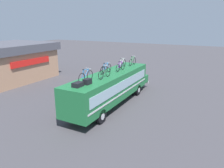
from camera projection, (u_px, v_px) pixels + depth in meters
name	position (u px, v px, depth m)	size (l,w,h in m)	color
ground_plane	(111.00, 105.00, 18.86)	(120.00, 120.00, 0.00)	#423F44
bus	(112.00, 86.00, 18.58)	(12.52, 2.52, 2.91)	#1E6B38
luggage_bag_1	(78.00, 85.00, 14.16)	(0.72, 0.53, 0.30)	black
luggage_bag_2	(87.00, 82.00, 14.72)	(0.58, 0.41, 0.40)	black
rooftop_bicycle_1	(86.00, 76.00, 15.36)	(1.79, 0.44, 0.98)	black
rooftop_bicycle_2	(104.00, 73.00, 16.36)	(1.82, 0.44, 0.95)	black
rooftop_bicycle_3	(106.00, 69.00, 17.98)	(1.80, 0.44, 0.93)	black
rooftop_bicycle_4	(120.00, 67.00, 18.93)	(1.71, 0.44, 0.89)	black
rooftop_bicycle_5	(122.00, 63.00, 20.42)	(1.65, 0.44, 0.90)	black
rooftop_bicycle_6	(133.00, 61.00, 21.48)	(1.71, 0.44, 0.94)	black
roadside_building	(9.00, 61.00, 27.02)	(10.04, 8.69, 4.60)	tan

